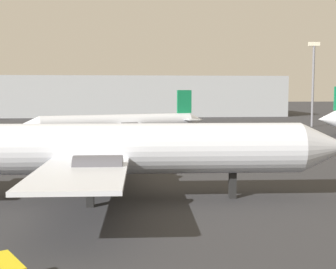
% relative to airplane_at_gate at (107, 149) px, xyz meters
% --- Properties ---
extents(airplane_at_gate, '(34.66, 24.34, 11.74)m').
position_rel_airplane_at_gate_xyz_m(airplane_at_gate, '(0.00, 0.00, 0.00)').
color(airplane_at_gate, silver).
rests_on(airplane_at_gate, ground_plane).
extents(airplane_distant, '(28.88, 21.93, 7.71)m').
position_rel_airplane_at_gate_xyz_m(airplane_distant, '(0.89, 41.14, -0.92)').
color(airplane_distant, silver).
rests_on(airplane_distant, ground_plane).
extents(light_mast_right, '(2.40, 0.50, 17.71)m').
position_rel_airplane_at_gate_xyz_m(light_mast_right, '(41.27, 63.48, 6.47)').
color(light_mast_right, slate).
rests_on(light_mast_right, ground_plane).
extents(terminal_building, '(85.28, 26.40, 11.80)m').
position_rel_airplane_at_gate_xyz_m(terminal_building, '(6.54, 113.08, 2.28)').
color(terminal_building, '#999EA3').
rests_on(terminal_building, ground_plane).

